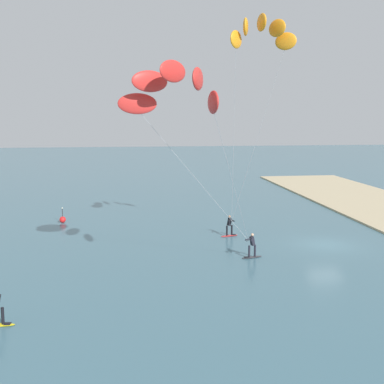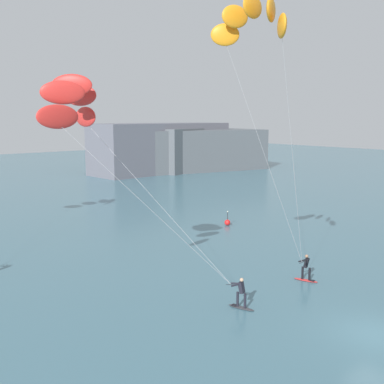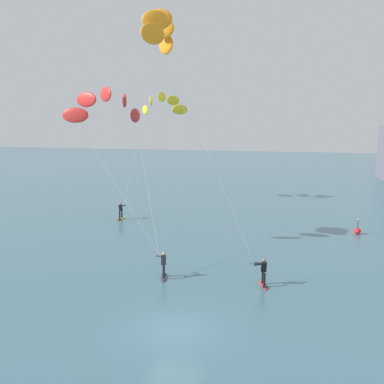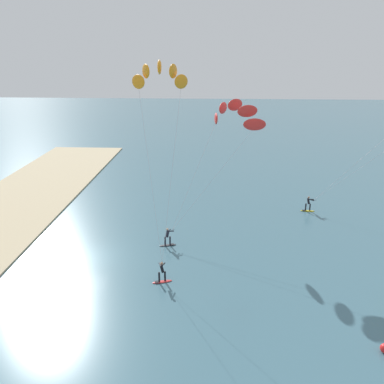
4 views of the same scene
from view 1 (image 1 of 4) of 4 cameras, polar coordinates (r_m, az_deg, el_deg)
ground_plane at (r=38.02m, az=15.17°, el=-5.88°), size 240.00×240.00×0.00m
kitesurfer_nearshore at (r=33.07m, az=7.78°, el=16.57°), size 7.31×4.56×15.75m
kitesurfer_mid_water at (r=25.35m, az=-1.77°, el=11.10°), size 9.35×9.40×12.15m
marker_buoy at (r=45.54m, az=-14.67°, el=-3.07°), size 0.56×0.56×1.38m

